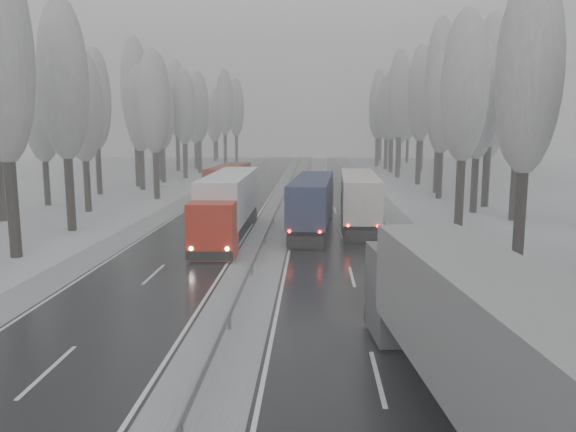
# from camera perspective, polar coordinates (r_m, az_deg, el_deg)

# --- Properties ---
(ground) EXTENTS (260.00, 260.00, 0.00)m
(ground) POSITION_cam_1_polar(r_m,az_deg,el_deg) (18.61, -7.85, -15.69)
(ground) COLOR silver
(ground) RESTS_ON ground
(carriageway_right) EXTENTS (7.50, 200.00, 0.03)m
(carriageway_right) POSITION_cam_1_polar(r_m,az_deg,el_deg) (47.29, 5.06, -0.46)
(carriageway_right) COLOR black
(carriageway_right) RESTS_ON ground
(carriageway_left) EXTENTS (7.50, 200.00, 0.03)m
(carriageway_left) POSITION_cam_1_polar(r_m,az_deg,el_deg) (48.00, -7.56, -0.36)
(carriageway_left) COLOR black
(carriageway_left) RESTS_ON ground
(median_slush) EXTENTS (3.00, 200.00, 0.04)m
(median_slush) POSITION_cam_1_polar(r_m,az_deg,el_deg) (47.36, -1.30, -0.40)
(median_slush) COLOR #A1A4A9
(median_slush) RESTS_ON ground
(shoulder_right) EXTENTS (2.40, 200.00, 0.04)m
(shoulder_right) POSITION_cam_1_polar(r_m,az_deg,el_deg) (47.76, 11.00, -0.49)
(shoulder_right) COLOR #A1A4A9
(shoulder_right) RESTS_ON ground
(shoulder_left) EXTENTS (2.40, 200.00, 0.04)m
(shoulder_left) POSITION_cam_1_polar(r_m,az_deg,el_deg) (49.11, -13.26, -0.30)
(shoulder_left) COLOR #A1A4A9
(shoulder_left) RESTS_ON ground
(median_guardrail) EXTENTS (0.12, 200.00, 0.76)m
(median_guardrail) POSITION_cam_1_polar(r_m,az_deg,el_deg) (47.25, -1.30, 0.29)
(median_guardrail) COLOR slate
(median_guardrail) RESTS_ON ground
(tree_16) EXTENTS (3.60, 3.60, 16.53)m
(tree_16) POSITION_cam_1_polar(r_m,az_deg,el_deg) (34.50, 23.30, 13.13)
(tree_16) COLOR black
(tree_16) RESTS_ON ground
(tree_18) EXTENTS (3.60, 3.60, 16.58)m
(tree_18) POSITION_cam_1_polar(r_m,az_deg,el_deg) (45.18, 17.51, 12.33)
(tree_18) COLOR black
(tree_18) RESTS_ON ground
(tree_19) EXTENTS (3.60, 3.60, 14.57)m
(tree_19) POSITION_cam_1_polar(r_m,az_deg,el_deg) (50.55, 22.42, 10.22)
(tree_19) COLOR black
(tree_19) RESTS_ON ground
(tree_20) EXTENTS (3.60, 3.60, 15.71)m
(tree_20) POSITION_cam_1_polar(r_m,az_deg,el_deg) (53.87, 18.80, 11.07)
(tree_20) COLOR black
(tree_20) RESTS_ON ground
(tree_21) EXTENTS (3.60, 3.60, 18.62)m
(tree_21) POSITION_cam_1_polar(r_m,az_deg,el_deg) (58.44, 19.94, 12.64)
(tree_21) COLOR black
(tree_21) RESTS_ON ground
(tree_22) EXTENTS (3.60, 3.60, 15.86)m
(tree_22) POSITION_cam_1_polar(r_m,az_deg,el_deg) (63.78, 15.41, 10.91)
(tree_22) COLOR black
(tree_22) RESTS_ON ground
(tree_23) EXTENTS (3.60, 3.60, 13.55)m
(tree_23) POSITION_cam_1_polar(r_m,az_deg,el_deg) (69.20, 19.78, 9.31)
(tree_23) COLOR black
(tree_23) RESTS_ON ground
(tree_24) EXTENTS (3.60, 3.60, 20.49)m
(tree_24) POSITION_cam_1_polar(r_m,az_deg,el_deg) (69.42, 15.24, 13.17)
(tree_24) COLOR black
(tree_24) RESTS_ON ground
(tree_25) EXTENTS (3.60, 3.60, 19.44)m
(tree_25) POSITION_cam_1_polar(r_m,az_deg,el_deg) (74.97, 19.82, 12.12)
(tree_25) COLOR black
(tree_25) RESTS_ON ground
(tree_26) EXTENTS (3.60, 3.60, 18.78)m
(tree_26) POSITION_cam_1_polar(r_m,az_deg,el_deg) (79.31, 13.34, 11.90)
(tree_26) COLOR black
(tree_26) RESTS_ON ground
(tree_27) EXTENTS (3.60, 3.60, 17.62)m
(tree_27) POSITION_cam_1_polar(r_m,az_deg,el_deg) (84.74, 17.66, 11.02)
(tree_27) COLOR black
(tree_27) RESTS_ON ground
(tree_28) EXTENTS (3.60, 3.60, 19.62)m
(tree_28) POSITION_cam_1_polar(r_m,az_deg,el_deg) (89.67, 11.29, 11.94)
(tree_28) COLOR black
(tree_28) RESTS_ON ground
(tree_29) EXTENTS (3.60, 3.60, 18.11)m
(tree_29) POSITION_cam_1_polar(r_m,az_deg,el_deg) (94.89, 15.39, 11.04)
(tree_29) COLOR black
(tree_29) RESTS_ON ground
(tree_30) EXTENTS (3.60, 3.60, 17.86)m
(tree_30) POSITION_cam_1_polar(r_m,az_deg,el_deg) (99.29, 10.55, 11.01)
(tree_30) COLOR black
(tree_30) RESTS_ON ground
(tree_31) EXTENTS (3.60, 3.60, 18.58)m
(tree_31) POSITION_cam_1_polar(r_m,az_deg,el_deg) (104.20, 13.53, 11.07)
(tree_31) COLOR black
(tree_31) RESTS_ON ground
(tree_32) EXTENTS (3.60, 3.60, 17.33)m
(tree_32) POSITION_cam_1_polar(r_m,az_deg,el_deg) (106.73, 10.02, 10.70)
(tree_32) COLOR black
(tree_32) RESTS_ON ground
(tree_33) EXTENTS (3.60, 3.60, 14.33)m
(tree_33) POSITION_cam_1_polar(r_m,az_deg,el_deg) (111.08, 11.36, 9.59)
(tree_33) COLOR black
(tree_33) RESTS_ON ground
(tree_34) EXTENTS (3.60, 3.60, 17.63)m
(tree_34) POSITION_cam_1_polar(r_m,az_deg,el_deg) (113.68, 9.11, 10.70)
(tree_34) COLOR black
(tree_34) RESTS_ON ground
(tree_35) EXTENTS (3.60, 3.60, 18.25)m
(tree_35) POSITION_cam_1_polar(r_m,az_deg,el_deg) (119.00, 13.38, 10.68)
(tree_35) COLOR black
(tree_35) RESTS_ON ground
(tree_36) EXTENTS (3.60, 3.60, 20.23)m
(tree_36) POSITION_cam_1_polar(r_m,az_deg,el_deg) (123.66, 9.22, 11.32)
(tree_36) COLOR black
(tree_36) RESTS_ON ground
(tree_37) EXTENTS (3.60, 3.60, 16.37)m
(tree_37) POSITION_cam_1_polar(r_m,az_deg,el_deg) (128.50, 12.13, 10.05)
(tree_37) COLOR black
(tree_37) RESTS_ON ground
(tree_38) EXTENTS (3.60, 3.60, 17.97)m
(tree_38) POSITION_cam_1_polar(r_m,az_deg,el_deg) (134.29, 9.42, 10.51)
(tree_38) COLOR black
(tree_38) RESTS_ON ground
(tree_39) EXTENTS (3.60, 3.60, 16.19)m
(tree_39) POSITION_cam_1_polar(r_m,az_deg,el_deg) (138.58, 10.39, 9.96)
(tree_39) COLOR black
(tree_39) RESTS_ON ground
(tree_56) EXTENTS (3.60, 3.60, 18.12)m
(tree_56) POSITION_cam_1_polar(r_m,az_deg,el_deg) (37.16, -27.11, 14.11)
(tree_56) COLOR black
(tree_56) RESTS_ON ground
(tree_58) EXTENTS (3.60, 3.60, 17.21)m
(tree_58) POSITION_cam_1_polar(r_m,az_deg,el_deg) (45.20, -21.87, 12.62)
(tree_58) COLOR black
(tree_58) RESTS_ON ground
(tree_60) EXTENTS (3.60, 3.60, 14.84)m
(tree_60) POSITION_cam_1_polar(r_m,az_deg,el_deg) (54.99, -20.12, 10.37)
(tree_60) COLOR black
(tree_60) RESTS_ON ground
(tree_61) EXTENTS (3.60, 3.60, 13.95)m
(tree_61) POSITION_cam_1_polar(r_m,az_deg,el_deg) (61.00, -23.71, 9.44)
(tree_61) COLOR black
(tree_61) RESTS_ON ground
(tree_62) EXTENTS (3.60, 3.60, 16.04)m
(tree_62) POSITION_cam_1_polar(r_m,az_deg,el_deg) (62.79, -13.49, 11.13)
(tree_62) COLOR black
(tree_62) RESTS_ON ground
(tree_63) EXTENTS (3.60, 3.60, 16.88)m
(tree_63) POSITION_cam_1_polar(r_m,az_deg,el_deg) (69.12, -19.01, 11.12)
(tree_63) COLOR black
(tree_63) RESTS_ON ground
(tree_64) EXTENTS (3.60, 3.60, 15.42)m
(tree_64) POSITION_cam_1_polar(r_m,az_deg,el_deg) (72.61, -14.83, 10.44)
(tree_64) COLOR black
(tree_64) RESTS_ON ground
(tree_65) EXTENTS (3.60, 3.60, 19.48)m
(tree_65) POSITION_cam_1_polar(r_m,az_deg,el_deg) (77.08, -15.30, 12.25)
(tree_65) COLOR black
(tree_65) RESTS_ON ground
(tree_66) EXTENTS (3.60, 3.60, 15.23)m
(tree_66) POSITION_cam_1_polar(r_m,az_deg,el_deg) (81.83, -12.72, 10.23)
(tree_66) COLOR black
(tree_66) RESTS_ON ground
(tree_67) EXTENTS (3.60, 3.60, 17.09)m
(tree_67) POSITION_cam_1_polar(r_m,az_deg,el_deg) (86.09, -12.94, 10.95)
(tree_67) COLOR black
(tree_67) RESTS_ON ground
(tree_68) EXTENTS (3.60, 3.60, 16.65)m
(tree_68) POSITION_cam_1_polar(r_m,az_deg,el_deg) (88.03, -10.56, 10.79)
(tree_68) COLOR black
(tree_68) RESTS_ON ground
(tree_69) EXTENTS (3.60, 3.60, 19.35)m
(tree_69) POSITION_cam_1_polar(r_m,az_deg,el_deg) (93.16, -12.98, 11.66)
(tree_69) COLOR black
(tree_69) RESTS_ON ground
(tree_70) EXTENTS (3.60, 3.60, 17.09)m
(tree_70) POSITION_cam_1_polar(r_m,az_deg,el_deg) (97.83, -9.06, 10.80)
(tree_70) COLOR black
(tree_70) RESTS_ON ground
(tree_71) EXTENTS (3.60, 3.60, 19.61)m
(tree_71) POSITION_cam_1_polar(r_m,az_deg,el_deg) (102.83, -11.28, 11.54)
(tree_71) COLOR black
(tree_71) RESTS_ON ground
(tree_72) EXTENTS (3.60, 3.60, 15.11)m
(tree_72) POSITION_cam_1_polar(r_m,az_deg,el_deg) (107.47, -9.41, 9.94)
(tree_72) COLOR black
(tree_72) RESTS_ON ground
(tree_73) EXTENTS (3.60, 3.60, 17.22)m
(tree_73) POSITION_cam_1_polar(r_m,az_deg,el_deg) (112.03, -10.46, 10.56)
(tree_73) COLOR black
(tree_73) RESTS_ON ground
(tree_74) EXTENTS (3.60, 3.60, 19.68)m
(tree_74) POSITION_cam_1_polar(r_m,az_deg,el_deg) (117.48, -6.46, 11.33)
(tree_74) COLOR black
(tree_74) RESTS_ON ground
(tree_75) EXTENTS (3.60, 3.60, 18.60)m
(tree_75) POSITION_cam_1_polar(r_m,az_deg,el_deg) (123.11, -10.43, 10.81)
(tree_75) COLOR black
(tree_75) RESTS_ON ground
(tree_76) EXTENTS (3.60, 3.60, 18.55)m
(tree_76) POSITION_cam_1_polar(r_m,az_deg,el_deg) (126.58, -5.31, 10.85)
(tree_76) COLOR black
(tree_76) RESTS_ON ground
(tree_77) EXTENTS (3.60, 3.60, 14.32)m
(tree_77) POSITION_cam_1_polar(r_m,az_deg,el_deg) (131.35, -7.51, 9.57)
(tree_77) COLOR black
(tree_77) RESTS_ON ground
(tree_78) EXTENTS (3.60, 3.60, 19.55)m
(tree_78) POSITION_cam_1_polar(r_m,az_deg,el_deg) (133.63, -6.44, 11.01)
(tree_78) COLOR black
(tree_78) RESTS_ON ground
(tree_79) EXTENTS (3.60, 3.60, 17.07)m
(tree_79) POSITION_cam_1_polar(r_m,az_deg,el_deg) (137.98, -7.32, 10.27)
(tree_79) COLOR black
(tree_79) RESTS_ON ground
(truck_grey_tarp) EXTENTS (4.49, 17.45, 4.44)m
(truck_grey_tarp) POSITION_cam_1_polar(r_m,az_deg,el_deg) (14.91, 19.27, -11.75)
(truck_grey_tarp) COLOR #494A4E
(truck_grey_tarp) RESTS_ON ground
(truck_blue_box) EXTENTS (3.59, 16.14, 4.11)m
(truck_blue_box) POSITION_cam_1_polar(r_m,az_deg,el_deg) (42.25, 2.58, 1.71)
(truck_blue_box) COLOR navy
(truck_blue_box) RESTS_ON ground
(truck_cream_box) EXTENTS (3.13, 16.38, 4.18)m
(truck_cream_box) POSITION_cam_1_polar(r_m,az_deg,el_deg) (44.51, 7.15, 2.07)
(truck_cream_box) COLOR beige
(truck_cream_box) RESTS_ON ground
(box_truck_distant) EXTENTS (2.86, 8.03, 2.95)m
(box_truck_distant) POSITION_cam_1_polar(r_m,az_deg,el_deg) (90.67, 3.31, 5.02)
(box_truck_distant) COLOR #BBBDC2
(box_truck_distant) RESTS_ON ground
(truck_red_white) EXTENTS (2.91, 17.41, 4.45)m
(truck_red_white) POSITION_cam_1_polar(r_m,az_deg,el_deg) (39.88, -6.06, 1.52)
(truck_red_white) COLOR #B5190A
(truck_red_white) RESTS_ON ground
(truck_red_red) EXTENTS (3.53, 14.87, 3.78)m
(truck_red_red) POSITION_cam_1_polar(r_m,az_deg,el_deg) (58.36, -6.28, 3.49)
(truck_red_red) COLOR #9F2009
(truck_red_red) RESTS_ON ground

